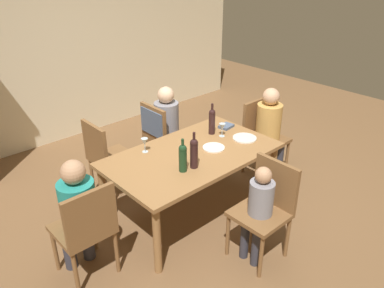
# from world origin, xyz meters

# --- Properties ---
(ground_plane) EXTENTS (10.00, 10.00, 0.00)m
(ground_plane) POSITION_xyz_m (0.00, 0.00, 0.00)
(ground_plane) COLOR brown
(rear_room_partition) EXTENTS (6.40, 0.12, 2.70)m
(rear_room_partition) POSITION_xyz_m (0.00, 2.70, 1.35)
(rear_room_partition) COLOR beige
(rear_room_partition) RESTS_ON ground_plane
(dining_table) EXTENTS (1.73, 1.00, 0.73)m
(dining_table) POSITION_xyz_m (0.00, 0.00, 0.65)
(dining_table) COLOR olive
(dining_table) RESTS_ON ground_plane
(chair_right_end) EXTENTS (0.44, 0.44, 0.92)m
(chair_right_end) POSITION_xyz_m (1.24, 0.09, 0.53)
(chair_right_end) COLOR brown
(chair_right_end) RESTS_ON ground_plane
(chair_far_right) EXTENTS (0.46, 0.44, 0.92)m
(chair_far_right) POSITION_xyz_m (0.26, 0.88, 0.59)
(chair_far_right) COLOR brown
(chair_far_right) RESTS_ON ground_plane
(chair_left_end) EXTENTS (0.44, 0.44, 0.92)m
(chair_left_end) POSITION_xyz_m (-1.24, -0.09, 0.53)
(chair_left_end) COLOR brown
(chair_left_end) RESTS_ON ground_plane
(chair_near) EXTENTS (0.44, 0.44, 0.92)m
(chair_near) POSITION_xyz_m (0.09, -0.88, 0.53)
(chair_near) COLOR brown
(chair_near) RESTS_ON ground_plane
(chair_far_left) EXTENTS (0.44, 0.44, 0.92)m
(chair_far_left) POSITION_xyz_m (-0.48, 0.88, 0.53)
(chair_far_left) COLOR brown
(chair_far_left) RESTS_ON ground_plane
(person_woman_host) EXTENTS (0.30, 0.34, 1.12)m
(person_woman_host) POSITION_xyz_m (1.24, -0.03, 0.65)
(person_woman_host) COLOR #33333D
(person_woman_host) RESTS_ON ground_plane
(person_man_bearded) EXTENTS (0.34, 0.30, 1.11)m
(person_man_bearded) POSITION_xyz_m (0.41, 0.88, 0.65)
(person_man_bearded) COLOR #33333D
(person_man_bearded) RESTS_ON ground_plane
(person_man_guest) EXTENTS (0.29, 0.34, 1.11)m
(person_man_guest) POSITION_xyz_m (-1.24, 0.03, 0.64)
(person_man_guest) COLOR #33333D
(person_man_guest) RESTS_ON ground_plane
(person_child_small) EXTENTS (0.25, 0.22, 0.94)m
(person_child_small) POSITION_xyz_m (-0.02, -0.88, 0.56)
(person_child_small) COLOR #33333D
(person_child_small) RESTS_ON ground_plane
(wine_bottle_tall_green) EXTENTS (0.07, 0.07, 0.35)m
(wine_bottle_tall_green) POSITION_xyz_m (0.47, 0.19, 0.88)
(wine_bottle_tall_green) COLOR black
(wine_bottle_tall_green) RESTS_ON dining_table
(wine_bottle_dark_red) EXTENTS (0.08, 0.08, 0.36)m
(wine_bottle_dark_red) POSITION_xyz_m (-0.18, -0.22, 0.88)
(wine_bottle_dark_red) COLOR black
(wine_bottle_dark_red) RESTS_ON dining_table
(wine_bottle_short_olive) EXTENTS (0.07, 0.07, 0.32)m
(wine_bottle_short_olive) POSITION_xyz_m (-0.30, -0.20, 0.87)
(wine_bottle_short_olive) COLOR #19381E
(wine_bottle_short_olive) RESTS_ON dining_table
(wine_glass_near_left) EXTENTS (0.07, 0.07, 0.15)m
(wine_glass_near_left) POSITION_xyz_m (-0.33, 0.34, 0.83)
(wine_glass_near_left) COLOR silver
(wine_glass_near_left) RESTS_ON dining_table
(wine_glass_centre) EXTENTS (0.07, 0.07, 0.15)m
(wine_glass_centre) POSITION_xyz_m (0.50, 0.07, 0.83)
(wine_glass_centre) COLOR silver
(wine_glass_centre) RESTS_ON dining_table
(dinner_plate_host) EXTENTS (0.22, 0.22, 0.01)m
(dinner_plate_host) POSITION_xyz_m (0.23, -0.07, 0.73)
(dinner_plate_host) COLOR white
(dinner_plate_host) RESTS_ON dining_table
(dinner_plate_guest_left) EXTENTS (0.26, 0.26, 0.01)m
(dinner_plate_guest_left) POSITION_xyz_m (0.63, -0.14, 0.73)
(dinner_plate_guest_left) COLOR silver
(dinner_plate_guest_left) RESTS_ON dining_table
(folded_napkin) EXTENTS (0.17, 0.14, 0.03)m
(folded_napkin) POSITION_xyz_m (0.70, 0.19, 0.74)
(folded_napkin) COLOR #4C5B75
(folded_napkin) RESTS_ON dining_table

